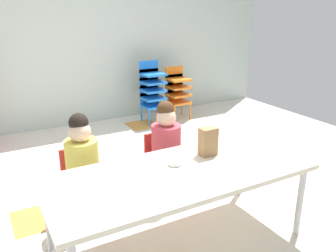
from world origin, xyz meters
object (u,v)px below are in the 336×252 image
Objects in this scene: paper_bag_brown at (208,142)px; paper_plate_center_table at (142,173)px; seated_child_near_camera at (82,159)px; craft_table at (180,177)px; donut_powdered_on_plate at (175,163)px; seated_child_middle_seat at (166,142)px; kid_chair_orange_stack at (177,89)px; paper_plate_near_edge at (175,165)px; kid_chair_blue_stack at (152,89)px.

paper_bag_brown is 0.59m from paper_plate_center_table.
seated_child_near_camera is at bearing 116.88° from paper_plate_center_table.
donut_powdered_on_plate is (0.01, 0.09, 0.07)m from craft_table.
craft_table is at bearing -110.35° from seated_child_middle_seat.
seated_child_middle_seat reaches higher than paper_bag_brown.
craft_table is 10.43× the size of paper_plate_center_table.
donut_powdered_on_plate reaches higher than paper_plate_center_table.
craft_table is 8.53× the size of paper_bag_brown.
seated_child_middle_seat is at bearing -122.90° from kid_chair_orange_stack.
paper_plate_center_table is (-1.83, -2.62, 0.14)m from kid_chair_orange_stack.
craft_table is 10.43× the size of paper_plate_near_edge.
kid_chair_orange_stack reaches higher than paper_plate_center_table.
paper_plate_near_edge is (-1.57, -2.63, 0.14)m from kid_chair_orange_stack.
kid_chair_blue_stack is at bearing 66.62° from paper_plate_near_edge.
seated_child_middle_seat is 5.10× the size of paper_plate_center_table.
paper_bag_brown is 1.97× the size of donut_powdered_on_plate.
kid_chair_blue_stack is 5.11× the size of paper_plate_near_edge.
seated_child_middle_seat is at bearing 67.45° from donut_powdered_on_plate.
donut_powdered_on_plate is at bearing -113.38° from kid_chair_blue_stack.
seated_child_near_camera reaches higher than kid_chair_orange_stack.
kid_chair_blue_stack is at bearing 66.62° from donut_powdered_on_plate.
paper_bag_brown is (0.33, 0.14, 0.16)m from craft_table.
paper_plate_center_table is (-0.48, -0.53, 0.04)m from seated_child_middle_seat.
paper_plate_near_edge is (0.01, 0.09, 0.05)m from craft_table.
kid_chair_blue_stack reaches higher than paper_plate_center_table.
seated_child_middle_seat reaches higher than kid_chair_blue_stack.
kid_chair_blue_stack reaches higher than paper_bag_brown.
kid_chair_orange_stack is (2.10, 2.08, -0.10)m from seated_child_near_camera.
seated_child_middle_seat is at bearing 67.45° from paper_plate_near_edge.
paper_bag_brown is (-1.25, -2.58, 0.25)m from kid_chair_orange_stack.
paper_plate_center_table is at bearing -63.12° from seated_child_near_camera.
kid_chair_orange_stack is (0.44, -0.00, -0.06)m from kid_chair_blue_stack.
kid_chair_blue_stack is at bearing 67.14° from craft_table.
paper_plate_near_edge is at bearing -120.93° from kid_chair_orange_stack.
seated_child_near_camera reaches higher than craft_table.
donut_powdered_on_plate is at bearing -171.62° from paper_bag_brown.
seated_child_middle_seat is 1.15× the size of kid_chair_orange_stack.
kid_chair_blue_stack is 1.15× the size of kid_chair_orange_stack.
paper_bag_brown is at bearing 8.38° from paper_plate_near_edge.
paper_bag_brown reaches higher than kid_chair_orange_stack.
seated_child_near_camera is at bearing 134.14° from paper_plate_near_edge.
kid_chair_blue_stack is at bearing 51.43° from seated_child_near_camera.
kid_chair_orange_stack is 4.44× the size of paper_plate_center_table.
seated_child_near_camera is 1.15× the size of kid_chair_orange_stack.
paper_bag_brown is (0.85, -0.49, 0.15)m from seated_child_near_camera.
seated_child_near_camera reaches higher than donut_powdered_on_plate.
kid_chair_orange_stack is at bearing 59.77° from craft_table.
paper_plate_near_edge is 0.02m from donut_powdered_on_plate.
kid_chair_blue_stack is at bearing 66.40° from seated_child_middle_seat.
craft_table is at bearing -96.05° from paper_plate_near_edge.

